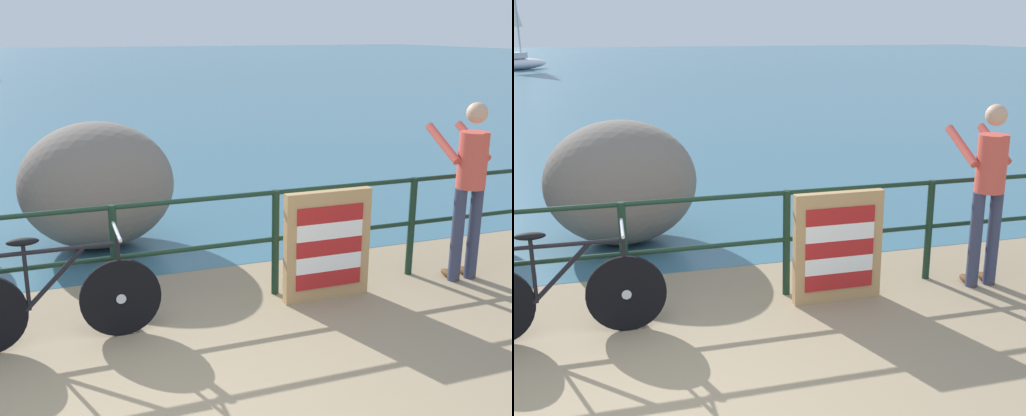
{
  "view_description": "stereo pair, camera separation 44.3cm",
  "coord_description": "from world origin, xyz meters",
  "views": [
    {
      "loc": [
        -0.58,
        -3.2,
        2.44
      ],
      "look_at": [
        1.43,
        2.37,
        0.75
      ],
      "focal_mm": 44.03,
      "sensor_mm": 36.0,
      "label": 1
    },
    {
      "loc": [
        -0.15,
        -3.33,
        2.44
      ],
      "look_at": [
        1.43,
        2.37,
        0.75
      ],
      "focal_mm": 44.03,
      "sensor_mm": 36.0,
      "label": 2
    }
  ],
  "objects": [
    {
      "name": "ground_plane",
      "position": [
        0.0,
        20.0,
        -0.05
      ],
      "size": [
        120.0,
        120.0,
        0.1
      ],
      "primitive_type": "cube",
      "color": "#937F60"
    },
    {
      "name": "sea_surface",
      "position": [
        0.0,
        47.8,
        0.0
      ],
      "size": [
        120.0,
        90.0,
        0.01
      ],
      "primitive_type": "cube",
      "color": "#38667A",
      "rests_on": "ground_plane"
    },
    {
      "name": "promenade_railing",
      "position": [
        -0.0,
        1.97,
        0.64
      ],
      "size": [
        8.96,
        0.07,
        1.02
      ],
      "color": "black",
      "rests_on": "ground_plane"
    },
    {
      "name": "bicycle",
      "position": [
        -0.53,
        1.62,
        0.39
      ],
      "size": [
        1.7,
        0.48,
        0.92
      ],
      "rotation": [
        0.0,
        0.0,
        -0.02
      ],
      "color": "black",
      "rests_on": "ground_plane"
    },
    {
      "name": "person_at_railing",
      "position": [
        3.4,
        1.69,
        0.99
      ],
      "size": [
        0.45,
        0.64,
        1.78
      ],
      "rotation": [
        0.0,
        0.0,
        1.59
      ],
      "color": "#333851",
      "rests_on": "ground_plane"
    },
    {
      "name": "folded_deckchair_stack",
      "position": [
        1.9,
        1.71,
        0.52
      ],
      "size": [
        0.84,
        0.1,
        1.04
      ],
      "color": "tan",
      "rests_on": "ground_plane"
    },
    {
      "name": "breakwater_boulder_main",
      "position": [
        0.08,
        3.97,
        0.72
      ],
      "size": [
        1.75,
        1.55,
        1.45
      ],
      "color": "slate",
      "rests_on": "ground"
    },
    {
      "name": "sailboat",
      "position": [
        -4.53,
        39.54,
        0.71
      ],
      "size": [
        3.82,
        4.21,
        6.16
      ],
      "rotation": [
        0.0,
        0.0,
        0.87
      ],
      "color": "white",
      "rests_on": "sea_surface"
    }
  ]
}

